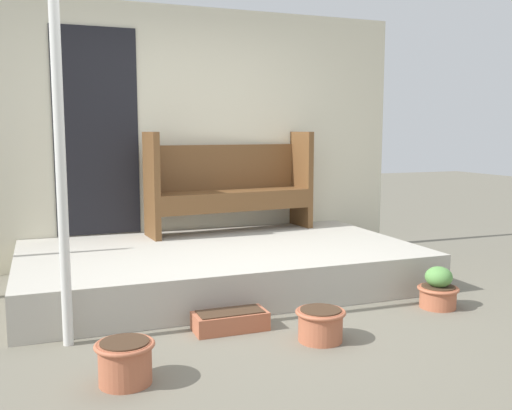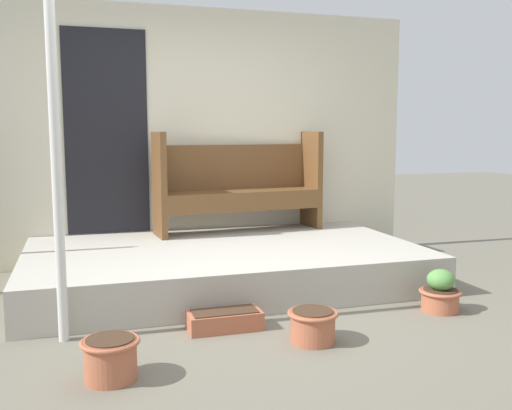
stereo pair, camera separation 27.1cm
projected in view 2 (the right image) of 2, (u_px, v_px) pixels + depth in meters
ground_plane at (240, 318)px, 4.14m from camera, size 24.00×24.00×0.00m
porch_slab at (224, 265)px, 5.10m from camera, size 3.41×1.99×0.33m
house_wall at (196, 136)px, 5.91m from camera, size 4.61×0.08×2.60m
support_post at (56, 150)px, 3.55m from camera, size 0.06×0.06×2.47m
bench at (238, 182)px, 5.83m from camera, size 1.74×0.55×1.02m
flower_pot_left at (111, 357)px, 3.11m from camera, size 0.33×0.33×0.24m
flower_pot_middle at (313, 325)px, 3.67m from camera, size 0.33×0.33×0.21m
flower_pot_right at (440, 293)px, 4.30m from camera, size 0.32×0.32×0.32m
planter_box_rect at (225, 320)px, 3.91m from camera, size 0.50×0.23×0.13m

